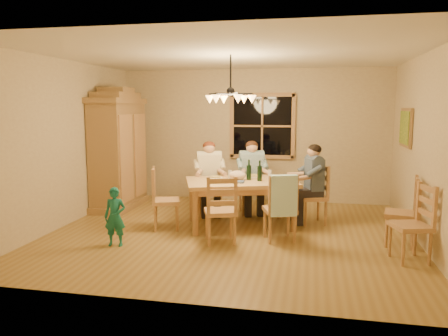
% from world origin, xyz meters
% --- Properties ---
extents(floor, '(5.50, 5.50, 0.00)m').
position_xyz_m(floor, '(0.00, 0.00, 0.00)').
color(floor, olive).
rests_on(floor, ground).
extents(ceiling, '(5.50, 5.00, 0.02)m').
position_xyz_m(ceiling, '(0.00, 0.00, 2.70)').
color(ceiling, white).
rests_on(ceiling, wall_back).
extents(wall_back, '(5.50, 0.02, 2.70)m').
position_xyz_m(wall_back, '(0.00, 2.50, 1.35)').
color(wall_back, '#C3AC8A').
rests_on(wall_back, floor).
extents(wall_left, '(0.02, 5.00, 2.70)m').
position_xyz_m(wall_left, '(-2.75, 0.00, 1.35)').
color(wall_left, '#C3AC8A').
rests_on(wall_left, floor).
extents(wall_right, '(0.02, 5.00, 2.70)m').
position_xyz_m(wall_right, '(2.75, 0.00, 1.35)').
color(wall_right, '#C3AC8A').
rests_on(wall_right, floor).
extents(window, '(1.30, 0.06, 1.30)m').
position_xyz_m(window, '(0.20, 2.47, 1.55)').
color(window, black).
rests_on(window, wall_back).
extents(painting, '(0.06, 0.78, 0.64)m').
position_xyz_m(painting, '(2.71, 1.20, 1.60)').
color(painting, olive).
rests_on(painting, wall_right).
extents(chandelier, '(0.77, 0.68, 0.71)m').
position_xyz_m(chandelier, '(-0.00, 0.00, 2.08)').
color(chandelier, black).
rests_on(chandelier, ceiling).
extents(armoire, '(0.66, 1.40, 2.30)m').
position_xyz_m(armoire, '(-2.42, 1.29, 1.06)').
color(armoire, olive).
rests_on(armoire, floor).
extents(dining_table, '(1.99, 1.57, 0.76)m').
position_xyz_m(dining_table, '(0.09, 0.43, 0.66)').
color(dining_table, tan).
rests_on(dining_table, floor).
extents(chair_far_left, '(0.55, 0.54, 0.99)m').
position_xyz_m(chair_far_left, '(-0.58, 1.06, 0.30)').
color(chair_far_left, tan).
rests_on(chair_far_left, floor).
extents(chair_far_right, '(0.55, 0.54, 0.99)m').
position_xyz_m(chair_far_right, '(0.15, 1.31, 0.30)').
color(chair_far_right, tan).
rests_on(chair_far_right, floor).
extents(chair_near_left, '(0.55, 0.54, 0.99)m').
position_xyz_m(chair_near_left, '(-0.05, -0.49, 0.30)').
color(chair_near_left, tan).
rests_on(chair_near_left, floor).
extents(chair_near_right, '(0.55, 0.54, 0.99)m').
position_xyz_m(chair_near_right, '(0.77, -0.21, 0.30)').
color(chair_near_right, tan).
rests_on(chair_near_right, floor).
extents(chair_end_left, '(0.54, 0.55, 0.99)m').
position_xyz_m(chair_end_left, '(-1.05, 0.04, 0.30)').
color(chair_end_left, tan).
rests_on(chair_end_left, floor).
extents(chair_end_right, '(0.54, 0.55, 0.99)m').
position_xyz_m(chair_end_right, '(1.24, 0.82, 0.30)').
color(chair_end_right, tan).
rests_on(chair_end_right, floor).
extents(adult_woman, '(0.50, 0.52, 0.87)m').
position_xyz_m(adult_woman, '(-0.58, 1.06, 0.84)').
color(adult_woman, beige).
rests_on(adult_woman, floor).
extents(adult_plaid_man, '(0.50, 0.52, 0.87)m').
position_xyz_m(adult_plaid_man, '(0.15, 1.31, 0.84)').
color(adult_plaid_man, '#306784').
rests_on(adult_plaid_man, floor).
extents(adult_slate_man, '(0.52, 0.50, 0.87)m').
position_xyz_m(adult_slate_man, '(1.24, 0.82, 0.84)').
color(adult_slate_man, '#44536D').
rests_on(adult_slate_man, floor).
extents(towel, '(0.39, 0.22, 0.58)m').
position_xyz_m(towel, '(0.83, -0.39, 0.70)').
color(towel, '#B9EBFB').
rests_on(towel, chair_near_right).
extents(wine_bottle_a, '(0.08, 0.08, 0.33)m').
position_xyz_m(wine_bottle_a, '(0.21, 0.51, 0.93)').
color(wine_bottle_a, black).
rests_on(wine_bottle_a, dining_table).
extents(wine_bottle_b, '(0.08, 0.08, 0.33)m').
position_xyz_m(wine_bottle_b, '(0.40, 0.44, 0.93)').
color(wine_bottle_b, black).
rests_on(wine_bottle_b, dining_table).
extents(plate_woman, '(0.26, 0.26, 0.02)m').
position_xyz_m(plate_woman, '(-0.35, 0.54, 0.77)').
color(plate_woman, white).
rests_on(plate_woman, dining_table).
extents(plate_plaid, '(0.26, 0.26, 0.02)m').
position_xyz_m(plate_plaid, '(0.24, 0.81, 0.77)').
color(plate_plaid, white).
rests_on(plate_plaid, dining_table).
extents(plate_slate, '(0.26, 0.26, 0.02)m').
position_xyz_m(plate_slate, '(0.70, 0.62, 0.77)').
color(plate_slate, white).
rests_on(plate_slate, dining_table).
extents(wine_glass_a, '(0.06, 0.06, 0.14)m').
position_xyz_m(wine_glass_a, '(-0.11, 0.56, 0.83)').
color(wine_glass_a, silver).
rests_on(wine_glass_a, dining_table).
extents(wine_glass_b, '(0.06, 0.06, 0.14)m').
position_xyz_m(wine_glass_b, '(0.54, 0.73, 0.83)').
color(wine_glass_b, silver).
rests_on(wine_glass_b, dining_table).
extents(cap, '(0.20, 0.20, 0.11)m').
position_xyz_m(cap, '(0.67, 0.35, 0.82)').
color(cap, '#CCBB88').
rests_on(cap, dining_table).
extents(napkin, '(0.22, 0.19, 0.03)m').
position_xyz_m(napkin, '(0.09, 0.19, 0.78)').
color(napkin, '#506493').
rests_on(napkin, dining_table).
extents(cloth_bundle, '(0.28, 0.22, 0.15)m').
position_xyz_m(cloth_bundle, '(0.03, 0.46, 0.84)').
color(cloth_bundle, tan).
rests_on(cloth_bundle, dining_table).
extents(child, '(0.32, 0.23, 0.83)m').
position_xyz_m(child, '(-1.47, -0.92, 0.42)').
color(child, '#186F66').
rests_on(child, floor).
extents(chair_spare_front, '(0.52, 0.54, 0.99)m').
position_xyz_m(chair_spare_front, '(2.45, -0.76, 0.30)').
color(chair_spare_front, tan).
rests_on(chair_spare_front, floor).
extents(chair_spare_back, '(0.49, 0.51, 0.99)m').
position_xyz_m(chair_spare_back, '(2.45, -0.11, 0.30)').
color(chair_spare_back, tan).
rests_on(chair_spare_back, floor).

